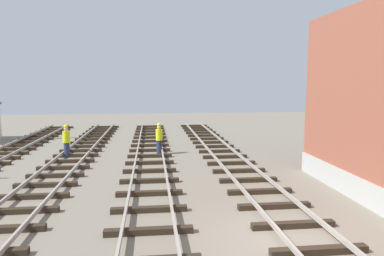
{
  "coord_description": "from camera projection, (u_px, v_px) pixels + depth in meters",
  "views": [
    {
      "loc": [
        -3.47,
        -8.62,
        4.23
      ],
      "look_at": [
        -1.27,
        10.18,
        1.78
      ],
      "focal_mm": 32.87,
      "sensor_mm": 36.0,
      "label": 1
    }
  ],
  "objects": [
    {
      "name": "track_near_building",
      "position": [
        305.0,
        235.0,
        9.49
      ],
      "size": [
        2.5,
        51.21,
        0.32
      ],
      "color": "#2D2319",
      "rests_on": "ground"
    },
    {
      "name": "track_worker_foreground",
      "position": [
        159.0,
        139.0,
        20.69
      ],
      "size": [
        0.4,
        0.4,
        1.87
      ],
      "color": "#262D4C",
      "rests_on": "ground"
    },
    {
      "name": "track_centre",
      "position": [
        149.0,
        243.0,
        9.01
      ],
      "size": [
        2.5,
        51.21,
        0.32
      ],
      "color": "#2D2319",
      "rests_on": "ground"
    },
    {
      "name": "track_worker_distant",
      "position": [
        66.0,
        141.0,
        19.88
      ],
      "size": [
        0.4,
        0.4,
        1.87
      ],
      "color": "#262D4C",
      "rests_on": "ground"
    },
    {
      "name": "ground_plane",
      "position": [
        283.0,
        241.0,
        9.44
      ],
      "size": [
        80.0,
        80.0,
        0.0
      ],
      "primitive_type": "plane",
      "color": "slate"
    }
  ]
}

